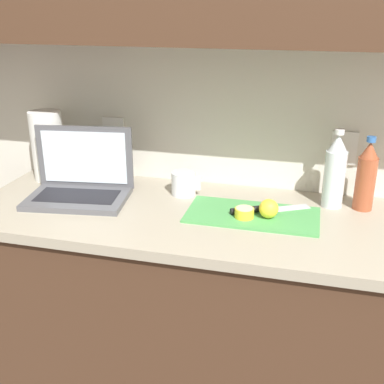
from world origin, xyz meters
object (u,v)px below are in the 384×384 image
cutting_board (252,215)px  lemon_whole_beside (269,209)px  measuring_cup (184,183)px  lemon_half_cut (244,213)px  knife (257,210)px  bottle_oil_tall (335,172)px  paper_towel_roll (48,146)px  bottle_green_soda (366,177)px  laptop (81,181)px

cutting_board → lemon_whole_beside: lemon_whole_beside is taller
measuring_cup → cutting_board: bearing=-25.7°
lemon_half_cut → lemon_whole_beside: 0.08m
knife → bottle_oil_tall: size_ratio=0.95×
knife → paper_towel_roll: size_ratio=0.96×
cutting_board → bottle_green_soda: bottle_green_soda is taller
laptop → paper_towel_roll: (-0.21, 0.15, 0.08)m
laptop → knife: bearing=-7.6°
bottle_oil_tall → measuring_cup: 0.54m
laptop → measuring_cup: 0.38m
measuring_cup → paper_towel_roll: paper_towel_roll is taller
laptop → measuring_cup: bearing=10.0°
cutting_board → bottle_oil_tall: size_ratio=1.59×
bottle_oil_tall → lemon_half_cut: bearing=-145.4°
cutting_board → laptop: bearing=178.5°
bottle_oil_tall → measuring_cup: bearing=-177.2°
knife → lemon_whole_beside: bearing=-67.6°
cutting_board → bottle_oil_tall: bottle_oil_tall is taller
laptop → bottle_oil_tall: (0.89, 0.14, 0.07)m
laptop → bottle_green_soda: 1.00m
laptop → bottle_green_soda: bearing=0.2°
cutting_board → bottle_green_soda: size_ratio=1.71×
bottle_green_soda → measuring_cup: 0.64m
laptop → paper_towel_roll: paper_towel_roll is taller
lemon_whole_beside → cutting_board: bearing=163.8°
lemon_half_cut → paper_towel_roll: paper_towel_roll is taller
bottle_oil_tall → measuring_cup: size_ratio=2.51×
lemon_half_cut → measuring_cup: measuring_cup is taller
laptop → lemon_whole_beside: 0.69m
laptop → lemon_half_cut: (0.61, -0.05, -0.03)m
lemon_half_cut → paper_towel_roll: 0.85m
cutting_board → knife: (0.01, 0.02, 0.01)m
lemon_half_cut → bottle_oil_tall: 0.35m
lemon_whole_beside → bottle_green_soda: bottle_green_soda is taller
lemon_half_cut → lemon_whole_beside: lemon_whole_beside is taller
measuring_cup → paper_towel_roll: size_ratio=0.40×
lemon_whole_beside → bottle_oil_tall: bearing=40.6°
lemon_half_cut → measuring_cup: (-0.25, 0.17, 0.02)m
cutting_board → lemon_half_cut: bearing=-123.4°
lemon_whole_beside → paper_towel_roll: bearing=168.7°
knife → lemon_whole_beside: size_ratio=4.10×
laptop → bottle_green_soda: bottle_green_soda is taller
cutting_board → paper_towel_roll: bearing=169.0°
laptop → knife: laptop is taller
bottle_green_soda → lemon_whole_beside: bearing=-150.4°
lemon_half_cut → laptop: bearing=175.3°
laptop → lemon_half_cut: bearing=-12.6°
bottle_green_soda → measuring_cup: bottle_green_soda is taller
laptop → lemon_whole_beside: laptop is taller
measuring_cup → paper_towel_roll: bearing=176.8°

